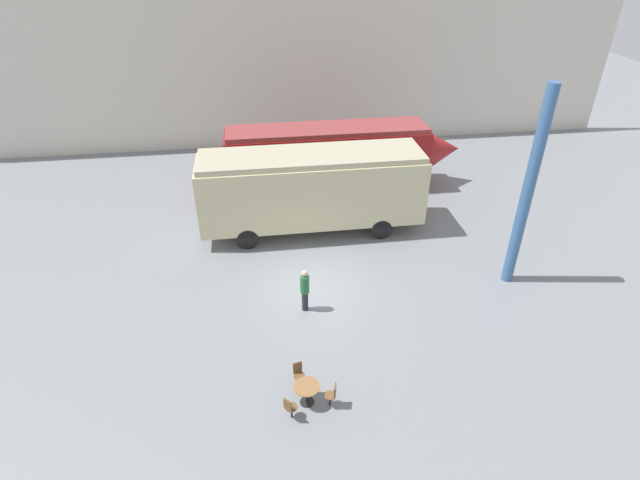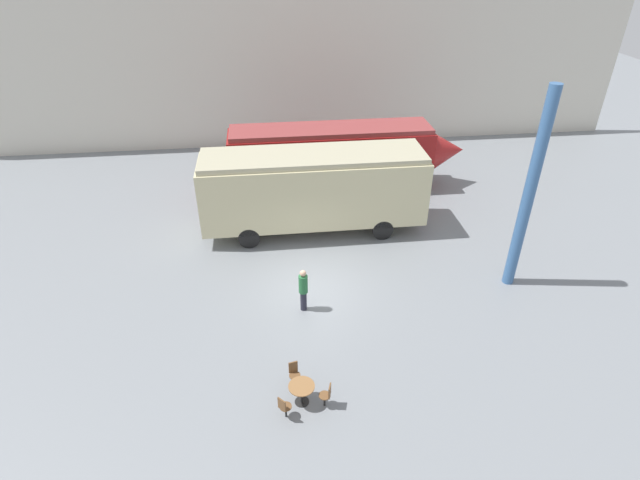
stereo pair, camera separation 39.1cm
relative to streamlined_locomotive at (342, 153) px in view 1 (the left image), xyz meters
The scene contains 10 objects.
ground_plane 9.45m from the streamlined_locomotive, 107.33° to the right, with size 80.00×80.00×0.00m, color gray.
backdrop_wall 7.98m from the streamlined_locomotive, 111.24° to the left, with size 44.00×0.15×9.00m.
streamlined_locomotive is the anchor object (origin of this frame).
passenger_coach_vintage 4.72m from the streamlined_locomotive, 117.31° to the right, with size 10.18×2.85×3.83m.
cafe_table_near 14.98m from the streamlined_locomotive, 104.10° to the right, with size 0.80×0.80×0.71m.
cafe_chair_0 14.30m from the streamlined_locomotive, 105.51° to the right, with size 0.36×0.38×0.87m.
cafe_chair_1 15.63m from the streamlined_locomotive, 105.64° to the right, with size 0.40×0.40×0.87m.
cafe_chair_2 15.04m from the streamlined_locomotive, 101.15° to the right, with size 0.39×0.37×0.87m.
visitor_person 10.65m from the streamlined_locomotive, 107.48° to the right, with size 0.34×0.34×1.78m.
support_pillar 10.91m from the streamlined_locomotive, 60.71° to the right, with size 0.44×0.44×8.00m.
Camera 1 is at (-1.93, -15.84, 12.27)m, focal length 28.00 mm.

